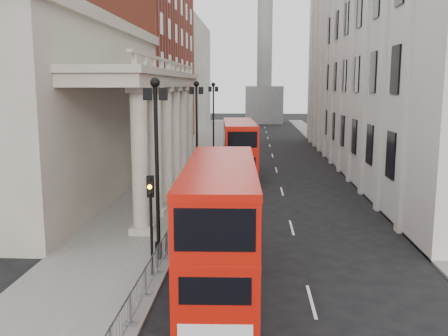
# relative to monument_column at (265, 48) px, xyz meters

# --- Properties ---
(ground) EXTENTS (260.00, 260.00, 0.00)m
(ground) POSITION_rel_monument_column_xyz_m (-6.00, -92.00, -15.98)
(ground) COLOR black
(ground) RESTS_ON ground
(sidewalk_west) EXTENTS (6.00, 140.00, 0.12)m
(sidewalk_west) POSITION_rel_monument_column_xyz_m (-9.00, -62.00, -15.92)
(sidewalk_west) COLOR slate
(sidewalk_west) RESTS_ON ground
(sidewalk_east) EXTENTS (3.00, 140.00, 0.12)m
(sidewalk_east) POSITION_rel_monument_column_xyz_m (7.50, -62.00, -15.92)
(sidewalk_east) COLOR slate
(sidewalk_east) RESTS_ON ground
(kerb) EXTENTS (0.20, 140.00, 0.14)m
(kerb) POSITION_rel_monument_column_xyz_m (-6.05, -62.00, -15.91)
(kerb) COLOR slate
(kerb) RESTS_ON ground
(portico_building) EXTENTS (9.00, 28.00, 12.00)m
(portico_building) POSITION_rel_monument_column_xyz_m (-16.50, -74.00, -9.98)
(portico_building) COLOR gray
(portico_building) RESTS_ON ground
(brick_building) EXTENTS (9.00, 32.00, 22.00)m
(brick_building) POSITION_rel_monument_column_xyz_m (-16.50, -44.00, -4.98)
(brick_building) COLOR maroon
(brick_building) RESTS_ON ground
(west_building_far) EXTENTS (9.00, 30.00, 20.00)m
(west_building_far) POSITION_rel_monument_column_xyz_m (-16.50, -12.00, -5.98)
(west_building_far) COLOR gray
(west_building_far) RESTS_ON ground
(east_building) EXTENTS (8.00, 55.00, 25.00)m
(east_building) POSITION_rel_monument_column_xyz_m (10.00, -60.00, -3.48)
(east_building) COLOR beige
(east_building) RESTS_ON ground
(monument_column) EXTENTS (8.00, 8.00, 54.20)m
(monument_column) POSITION_rel_monument_column_xyz_m (0.00, 0.00, 0.00)
(monument_column) COLOR #60605E
(monument_column) RESTS_ON ground
(lamp_post_south) EXTENTS (1.05, 0.44, 8.32)m
(lamp_post_south) POSITION_rel_monument_column_xyz_m (-6.60, -88.00, -11.07)
(lamp_post_south) COLOR black
(lamp_post_south) RESTS_ON sidewalk_west
(lamp_post_mid) EXTENTS (1.05, 0.44, 8.32)m
(lamp_post_mid) POSITION_rel_monument_column_xyz_m (-6.60, -72.00, -11.07)
(lamp_post_mid) COLOR black
(lamp_post_mid) RESTS_ON sidewalk_west
(lamp_post_north) EXTENTS (1.05, 0.44, 8.32)m
(lamp_post_north) POSITION_rel_monument_column_xyz_m (-6.60, -56.00, -11.07)
(lamp_post_north) COLOR black
(lamp_post_north) RESTS_ON sidewalk_west
(traffic_light) EXTENTS (0.28, 0.33, 4.30)m
(traffic_light) POSITION_rel_monument_column_xyz_m (-6.50, -90.02, -12.88)
(traffic_light) COLOR black
(traffic_light) RESTS_ON sidewalk_west
(crowd_barriers) EXTENTS (0.50, 18.75, 1.10)m
(crowd_barriers) POSITION_rel_monument_column_xyz_m (-6.35, -89.78, -15.31)
(crowd_barriers) COLOR gray
(crowd_barriers) RESTS_ON sidewalk_west
(bus_near) EXTENTS (3.20, 11.63, 4.98)m
(bus_near) POSITION_rel_monument_column_xyz_m (-3.57, -90.22, -13.38)
(bus_near) COLOR red
(bus_near) RESTS_ON ground
(bus_far) EXTENTS (3.55, 11.50, 4.89)m
(bus_far) POSITION_rel_monument_column_xyz_m (-3.54, -64.86, -13.43)
(bus_far) COLOR red
(bus_far) RESTS_ON ground
(pedestrian_a) EXTENTS (0.61, 0.44, 1.58)m
(pedestrian_a) POSITION_rel_monument_column_xyz_m (-8.47, -75.49, -15.07)
(pedestrian_a) COLOR black
(pedestrian_a) RESTS_ON sidewalk_west
(pedestrian_b) EXTENTS (0.88, 0.77, 1.53)m
(pedestrian_b) POSITION_rel_monument_column_xyz_m (-9.72, -77.65, -15.10)
(pedestrian_b) COLOR black
(pedestrian_b) RESTS_ON sidewalk_west
(pedestrian_c) EXTENTS (0.97, 0.83, 1.69)m
(pedestrian_c) POSITION_rel_monument_column_xyz_m (-8.93, -74.55, -15.02)
(pedestrian_c) COLOR black
(pedestrian_c) RESTS_ON sidewalk_west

